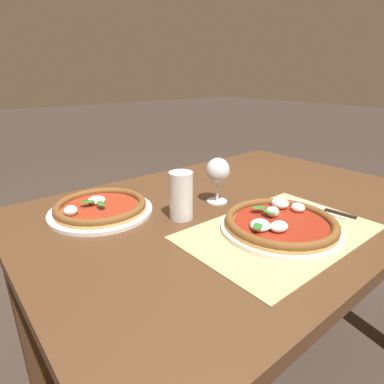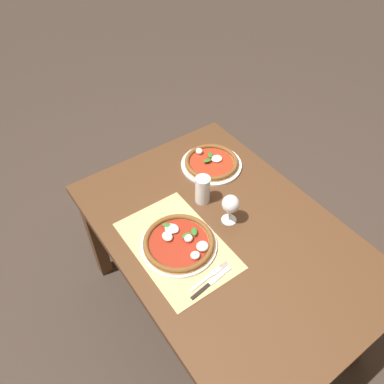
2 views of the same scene
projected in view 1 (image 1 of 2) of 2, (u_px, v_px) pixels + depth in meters
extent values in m
plane|color=#382D26|center=(229.00, 367.00, 1.34)|extent=(24.00, 24.00, 0.00)
cube|color=#4C301C|center=(238.00, 209.00, 1.09)|extent=(1.38, 0.95, 0.04)
cube|color=#4C301C|center=(26.00, 313.00, 1.15)|extent=(0.07, 0.07, 0.70)
cube|color=#4C301C|center=(256.00, 218.00, 1.90)|extent=(0.07, 0.07, 0.70)
cube|color=tan|center=(280.00, 232.00, 0.89)|extent=(0.53, 0.35, 0.00)
cylinder|color=silver|center=(280.00, 228.00, 0.89)|extent=(0.33, 0.33, 0.01)
cylinder|color=tan|center=(280.00, 224.00, 0.89)|extent=(0.31, 0.31, 0.01)
torus|color=brown|center=(281.00, 221.00, 0.89)|extent=(0.31, 0.31, 0.02)
cylinder|color=maroon|center=(281.00, 222.00, 0.89)|extent=(0.26, 0.26, 0.00)
ellipsoid|color=white|center=(259.00, 224.00, 0.86)|extent=(0.05, 0.04, 0.02)
ellipsoid|color=white|center=(298.00, 208.00, 0.95)|extent=(0.04, 0.04, 0.03)
ellipsoid|color=white|center=(273.00, 212.00, 0.92)|extent=(0.04, 0.04, 0.03)
ellipsoid|color=white|center=(279.00, 227.00, 0.84)|extent=(0.05, 0.04, 0.03)
ellipsoid|color=white|center=(280.00, 203.00, 0.98)|extent=(0.05, 0.05, 0.03)
ellipsoid|color=white|center=(261.00, 226.00, 0.85)|extent=(0.06, 0.05, 0.02)
ellipsoid|color=#286B23|center=(269.00, 212.00, 0.91)|extent=(0.03, 0.05, 0.00)
ellipsoid|color=#286B23|center=(258.00, 226.00, 0.83)|extent=(0.05, 0.04, 0.00)
ellipsoid|color=#286B23|center=(259.00, 207.00, 0.94)|extent=(0.05, 0.04, 0.00)
cylinder|color=silver|center=(101.00, 211.00, 1.01)|extent=(0.32, 0.32, 0.01)
cylinder|color=tan|center=(101.00, 208.00, 1.01)|extent=(0.28, 0.28, 0.01)
torus|color=brown|center=(101.00, 205.00, 1.00)|extent=(0.28, 0.28, 0.02)
cylinder|color=maroon|center=(101.00, 206.00, 1.00)|extent=(0.23, 0.23, 0.00)
ellipsoid|color=white|center=(97.00, 200.00, 1.03)|extent=(0.06, 0.06, 0.02)
ellipsoid|color=white|center=(71.00, 211.00, 0.94)|extent=(0.04, 0.04, 0.03)
ellipsoid|color=#286B23|center=(101.00, 203.00, 0.98)|extent=(0.03, 0.05, 0.00)
ellipsoid|color=#286B23|center=(87.00, 202.00, 0.99)|extent=(0.05, 0.04, 0.00)
cylinder|color=silver|center=(217.00, 201.00, 1.10)|extent=(0.07, 0.07, 0.00)
cylinder|color=silver|center=(217.00, 192.00, 1.09)|extent=(0.01, 0.01, 0.06)
ellipsoid|color=silver|center=(218.00, 170.00, 1.06)|extent=(0.08, 0.08, 0.08)
ellipsoid|color=#C17019|center=(218.00, 173.00, 1.06)|extent=(0.07, 0.07, 0.05)
cylinder|color=silver|center=(181.00, 196.00, 0.95)|extent=(0.07, 0.07, 0.15)
cylinder|color=black|center=(181.00, 200.00, 0.96)|extent=(0.07, 0.07, 0.12)
cylinder|color=silver|center=(181.00, 179.00, 0.94)|extent=(0.07, 0.07, 0.02)
cube|color=#B7B7BC|center=(327.00, 213.00, 1.00)|extent=(0.02, 0.12, 0.00)
cube|color=#B7B7BC|center=(303.00, 206.00, 1.05)|extent=(0.03, 0.05, 0.00)
cylinder|color=#B7B7BC|center=(293.00, 202.00, 1.08)|extent=(0.01, 0.04, 0.00)
cylinder|color=#B7B7BC|center=(292.00, 203.00, 1.08)|extent=(0.01, 0.04, 0.00)
cylinder|color=#B7B7BC|center=(291.00, 203.00, 1.08)|extent=(0.01, 0.04, 0.00)
cylinder|color=#B7B7BC|center=(290.00, 204.00, 1.07)|extent=(0.01, 0.04, 0.00)
cube|color=black|center=(340.00, 214.00, 0.99)|extent=(0.03, 0.10, 0.01)
cube|color=#B7B7BC|center=(307.00, 205.00, 1.06)|extent=(0.03, 0.12, 0.00)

